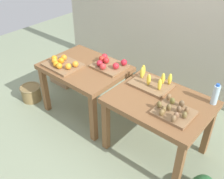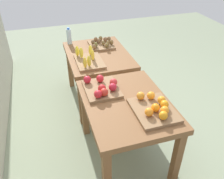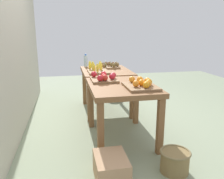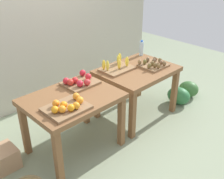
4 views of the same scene
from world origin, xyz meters
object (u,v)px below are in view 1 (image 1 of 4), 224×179
(orange_bin, at_px, (62,64))
(kiwi_bin, at_px, (174,111))
(apple_bin, at_px, (109,64))
(water_bottle, at_px, (215,95))
(banana_crate, at_px, (152,82))
(wicker_basket, at_px, (31,93))
(cardboard_produce_box, at_px, (64,75))
(display_table_left, at_px, (85,73))
(display_table_right, at_px, (159,108))

(orange_bin, height_order, kiwi_bin, orange_bin)
(apple_bin, xyz_separation_m, water_bottle, (1.31, 0.13, 0.07))
(banana_crate, relative_size, water_bottle, 1.86)
(wicker_basket, bearing_deg, orange_bin, 14.44)
(water_bottle, height_order, cardboard_produce_box, water_bottle)
(apple_bin, xyz_separation_m, cardboard_produce_box, (-1.09, 0.12, -0.65))
(display_table_left, distance_m, orange_bin, 0.31)
(kiwi_bin, bearing_deg, cardboard_produce_box, 169.32)
(banana_crate, distance_m, water_bottle, 0.68)
(orange_bin, bearing_deg, wicker_basket, -165.56)
(wicker_basket, bearing_deg, apple_bin, 25.97)
(apple_bin, distance_m, banana_crate, 0.65)
(banana_crate, height_order, cardboard_produce_box, banana_crate)
(apple_bin, height_order, wicker_basket, apple_bin)
(apple_bin, distance_m, water_bottle, 1.32)
(kiwi_bin, distance_m, wicker_basket, 2.27)
(banana_crate, xyz_separation_m, cardboard_produce_box, (-1.73, 0.12, -0.65))
(banana_crate, bearing_deg, display_table_left, -168.90)
(display_table_left, xyz_separation_m, banana_crate, (0.90, 0.18, 0.15))
(display_table_right, bearing_deg, wicker_basket, -169.82)
(apple_bin, relative_size, wicker_basket, 1.33)
(display_table_right, bearing_deg, kiwi_bin, -26.95)
(display_table_left, height_order, banana_crate, banana_crate)
(banana_crate, xyz_separation_m, wicker_basket, (-1.73, -0.53, -0.65))
(orange_bin, height_order, banana_crate, banana_crate)
(cardboard_produce_box, bearing_deg, wicker_basket, -89.55)
(apple_bin, height_order, water_bottle, water_bottle)
(display_table_left, xyz_separation_m, apple_bin, (0.25, 0.18, 0.15))
(display_table_left, xyz_separation_m, orange_bin, (-0.20, -0.19, 0.14))
(display_table_right, distance_m, water_bottle, 0.58)
(wicker_basket, bearing_deg, banana_crate, 16.95)
(display_table_left, height_order, kiwi_bin, kiwi_bin)
(display_table_left, bearing_deg, water_bottle, 11.08)
(apple_bin, height_order, cardboard_produce_box, apple_bin)
(display_table_left, height_order, display_table_right, same)
(display_table_left, distance_m, display_table_right, 1.12)
(kiwi_bin, xyz_separation_m, cardboard_produce_box, (-2.17, 0.41, -0.64))
(orange_bin, height_order, cardboard_produce_box, orange_bin)
(orange_bin, distance_m, kiwi_bin, 1.54)
(water_bottle, xyz_separation_m, wicker_basket, (-2.39, -0.66, -0.72))
(water_bottle, bearing_deg, banana_crate, -168.95)
(orange_bin, relative_size, apple_bin, 1.10)
(display_table_right, xyz_separation_m, apple_bin, (-0.87, 0.18, 0.15))
(kiwi_bin, bearing_deg, banana_crate, 146.87)
(kiwi_bin, bearing_deg, water_bottle, 61.28)
(wicker_basket, bearing_deg, display_table_right, 10.18)
(orange_bin, xyz_separation_m, water_bottle, (1.76, 0.49, 0.07))
(kiwi_bin, bearing_deg, display_table_right, 153.05)
(kiwi_bin, relative_size, water_bottle, 1.54)
(orange_bin, bearing_deg, banana_crate, 18.35)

